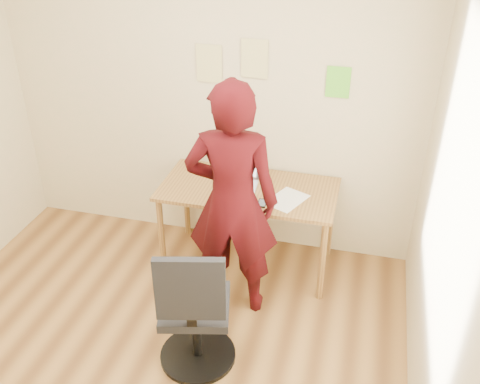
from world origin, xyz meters
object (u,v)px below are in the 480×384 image
(laptop, at_px, (237,178))
(person, at_px, (232,203))
(phone, at_px, (262,203))
(office_chair, at_px, (195,317))
(desk, at_px, (249,197))

(laptop, bearing_deg, person, -82.59)
(phone, distance_m, office_chair, 1.04)
(office_chair, relative_size, person, 0.55)
(laptop, bearing_deg, office_chair, -92.13)
(person, bearing_deg, phone, -123.94)
(laptop, height_order, phone, laptop)
(desk, relative_size, person, 0.77)
(person, bearing_deg, office_chair, 77.08)
(person, bearing_deg, desk, -96.48)
(desk, xyz_separation_m, person, (0.00, -0.51, 0.25))
(desk, bearing_deg, person, -89.67)
(phone, relative_size, office_chair, 0.12)
(phone, bearing_deg, office_chair, -107.00)
(phone, bearing_deg, laptop, 132.28)
(laptop, distance_m, office_chair, 1.27)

